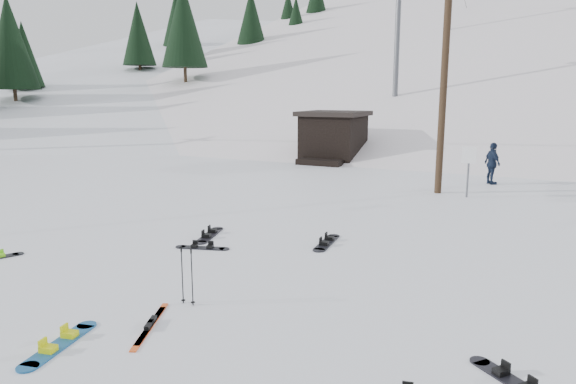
% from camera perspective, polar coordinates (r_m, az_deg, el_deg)
% --- Properties ---
extents(ground, '(200.00, 200.00, 0.00)m').
position_cam_1_polar(ground, '(8.65, -16.12, -15.02)').
color(ground, white).
rests_on(ground, ground).
extents(ski_slope, '(60.00, 85.24, 65.97)m').
position_cam_1_polar(ski_slope, '(62.89, 20.64, -4.26)').
color(ski_slope, white).
rests_on(ski_slope, ground).
extents(ridge_left, '(47.54, 95.03, 58.38)m').
position_cam_1_polar(ridge_left, '(69.34, -11.03, -1.53)').
color(ridge_left, white).
rests_on(ridge_left, ground).
extents(treeline_left, '(20.00, 64.00, 10.00)m').
position_cam_1_polar(treeline_left, '(60.41, -14.51, 7.06)').
color(treeline_left, black).
rests_on(treeline_left, ground).
extents(treeline_crest, '(50.00, 6.00, 10.00)m').
position_cam_1_polar(treeline_crest, '(91.89, 23.20, 7.74)').
color(treeline_crest, black).
rests_on(treeline_crest, ski_slope).
extents(utility_pole, '(2.00, 0.26, 9.00)m').
position_cam_1_polar(utility_pole, '(19.97, 17.02, 13.22)').
color(utility_pole, '#3A2819').
rests_on(utility_pole, ground).
extents(trail_sign, '(0.50, 0.09, 1.85)m').
position_cam_1_polar(trail_sign, '(19.52, 19.44, 3.10)').
color(trail_sign, '#595B60').
rests_on(trail_sign, ground).
extents(lift_hut, '(3.40, 4.10, 2.75)m').
position_cam_1_polar(lift_hut, '(28.65, 5.03, 6.17)').
color(lift_hut, black).
rests_on(lift_hut, ground).
extents(lift_tower_near, '(2.20, 0.36, 8.00)m').
position_cam_1_polar(lift_tower_near, '(37.10, 12.08, 17.10)').
color(lift_tower_near, '#595B60').
rests_on(lift_tower_near, ski_slope).
extents(hero_snowboard, '(0.60, 1.61, 0.11)m').
position_cam_1_polar(hero_snowboard, '(8.72, -24.05, -15.13)').
color(hero_snowboard, '#165793').
rests_on(hero_snowboard, ground).
extents(hero_skis, '(0.80, 1.63, 0.09)m').
position_cam_1_polar(hero_skis, '(8.89, -15.02, -14.04)').
color(hero_skis, '#DD4816').
rests_on(hero_skis, ground).
extents(ski_poles, '(0.29, 0.08, 1.06)m').
position_cam_1_polar(ski_poles, '(9.40, -11.15, -9.07)').
color(ski_poles, black).
rests_on(ski_poles, ground).
extents(board_scatter_a, '(1.31, 0.58, 0.10)m').
position_cam_1_polar(board_scatter_a, '(12.75, -9.51, -6.09)').
color(board_scatter_a, black).
rests_on(board_scatter_a, ground).
extents(board_scatter_b, '(0.69, 1.63, 0.12)m').
position_cam_1_polar(board_scatter_b, '(13.80, -8.72, -4.72)').
color(board_scatter_b, black).
rests_on(board_scatter_b, ground).
extents(board_scatter_d, '(1.19, 1.02, 0.10)m').
position_cam_1_polar(board_scatter_d, '(7.71, 23.80, -18.72)').
color(board_scatter_d, black).
rests_on(board_scatter_d, ground).
extents(board_scatter_f, '(0.44, 1.63, 0.11)m').
position_cam_1_polar(board_scatter_f, '(13.02, 4.32, -5.58)').
color(board_scatter_f, black).
rests_on(board_scatter_f, ground).
extents(skier_navy, '(0.94, 1.07, 1.73)m').
position_cam_1_polar(skier_navy, '(22.82, 21.75, 2.96)').
color(skier_navy, '#162138').
rests_on(skier_navy, ground).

